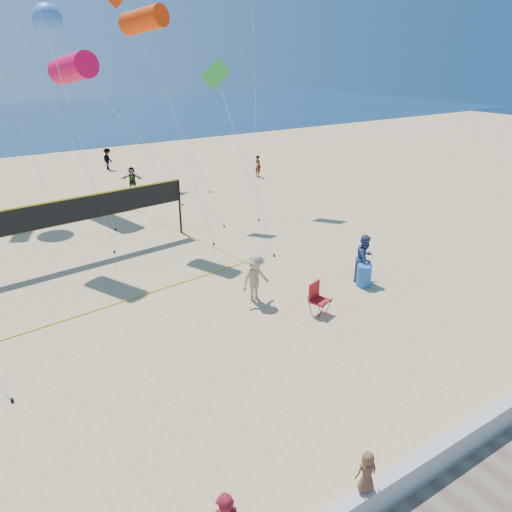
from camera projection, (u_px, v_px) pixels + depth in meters
ground at (314, 401)px, 12.16m from camera, size 120.00×120.00×0.00m
seawall at (414, 471)px, 9.74m from camera, size 32.00×0.30×0.60m
toddler at (367, 472)px, 8.80m from camera, size 0.46×0.36×0.84m
bystander_a at (365, 258)px, 18.25m from camera, size 1.00×0.86×1.78m
bystander_b at (255, 279)px, 16.69m from camera, size 1.17×0.77×1.70m
far_person_1 at (132, 179)px, 30.27m from camera, size 1.34×1.11×1.44m
far_person_2 at (258, 166)px, 33.62m from camera, size 0.38×0.55×1.45m
far_person_4 at (108, 159)px, 35.73m from camera, size 0.78×1.08×1.51m
camp_chair at (317, 296)px, 16.02m from camera, size 0.71×0.82×1.19m
trash_barrel at (364, 276)px, 17.99m from camera, size 0.70×0.70×0.80m
volleyball_net at (78, 216)px, 19.97m from camera, size 10.60×10.47×2.58m
kite_2 at (144, 20)px, 19.77m from camera, size 2.25×3.76×9.62m
kite_4 at (220, 85)px, 22.99m from camera, size 1.54×6.41×7.62m
kite_7 at (47, 18)px, 27.52m from camera, size 5.07×8.42×10.38m
kite_9 at (123, 5)px, 30.06m from camera, size 3.02×7.09×11.99m
kite_10 at (73, 68)px, 24.89m from camera, size 5.28×9.00×7.97m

